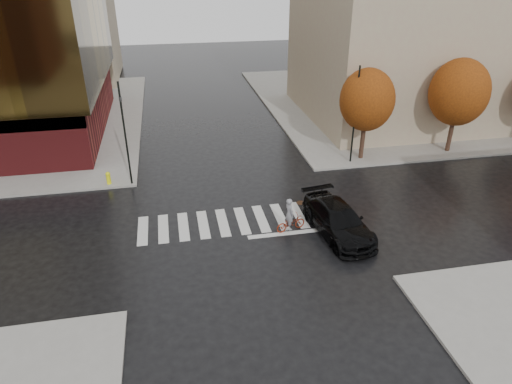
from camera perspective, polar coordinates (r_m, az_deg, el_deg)
ground at (r=25.45m, az=-1.55°, el=-4.15°), size 120.00×120.00×0.00m
sidewalk_ne at (r=50.73m, az=18.53°, el=10.94°), size 30.00×30.00×0.15m
crosswalk at (r=25.87m, az=-1.74°, el=-3.57°), size 12.00×3.00×0.01m
building_ne_tan at (r=43.72m, az=18.07°, el=20.77°), size 16.00×16.00×18.00m
tree_ne_a at (r=33.02m, az=13.72°, el=11.11°), size 3.80×3.80×6.50m
tree_ne_b at (r=36.41m, az=24.04°, el=11.30°), size 4.20×4.20×6.89m
sedan at (r=24.70m, az=10.22°, el=-3.51°), size 3.01×5.83×1.62m
cyclist at (r=24.72m, az=4.30°, el=-3.47°), size 1.80×1.02×1.94m
traffic_light_nw at (r=29.38m, az=-16.13°, el=7.58°), size 0.19×0.16×6.65m
traffic_light_ne at (r=32.31m, az=12.34°, el=10.02°), size 0.20×0.21×6.82m
fire_hydrant at (r=30.93m, az=-17.98°, el=1.76°), size 0.30×0.30×0.84m
manhole at (r=27.78m, az=5.61°, el=-1.35°), size 0.63×0.63×0.01m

